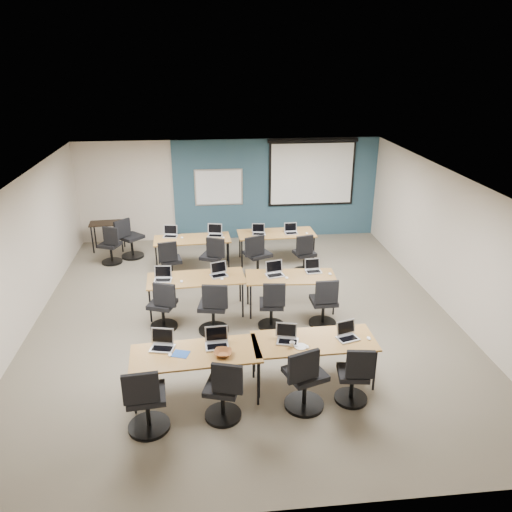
{
  "coord_description": "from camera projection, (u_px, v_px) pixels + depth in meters",
  "views": [
    {
      "loc": [
        -0.68,
        -8.56,
        4.78
      ],
      "look_at": [
        0.27,
        0.4,
        1.09
      ],
      "focal_mm": 35.0,
      "sensor_mm": 36.0,
      "label": 1
    }
  ],
  "objects": [
    {
      "name": "task_chair_8",
      "position": [
        170.0,
        264.0,
        11.09
      ],
      "size": [
        0.5,
        0.5,
        0.99
      ],
      "rotation": [
        0.0,
        0.0,
        0.2
      ],
      "color": "black",
      "rests_on": "floor"
    },
    {
      "name": "training_table_mid_right",
      "position": [
        290.0,
        278.0,
        9.75
      ],
      "size": [
        1.75,
        0.73,
        0.73
      ],
      "rotation": [
        0.0,
        0.0,
        -0.06
      ],
      "color": "olive",
      "rests_on": "floor"
    },
    {
      "name": "mouse_1",
      "position": [
        229.0,
        350.0,
        7.29
      ],
      "size": [
        0.09,
        0.11,
        0.03
      ],
      "primitive_type": "ellipsoid",
      "rotation": [
        0.0,
        0.0,
        0.34
      ],
      "color": "white",
      "rests_on": "training_table_front_left"
    },
    {
      "name": "mouse_8",
      "position": [
        182.0,
        238.0,
        11.71
      ],
      "size": [
        0.07,
        0.11,
        0.04
      ],
      "primitive_type": "ellipsoid",
      "rotation": [
        0.0,
        0.0,
        0.13
      ],
      "color": "white",
      "rests_on": "training_table_back_left"
    },
    {
      "name": "mouse_2",
      "position": [
        307.0,
        347.0,
        7.37
      ],
      "size": [
        0.08,
        0.1,
        0.03
      ],
      "primitive_type": "ellipsoid",
      "rotation": [
        0.0,
        0.0,
        -0.3
      ],
      "color": "white",
      "rests_on": "training_table_front_right"
    },
    {
      "name": "utility_table",
      "position": [
        107.0,
        226.0,
        12.76
      ],
      "size": [
        0.85,
        0.47,
        0.75
      ],
      "rotation": [
        0.0,
        0.0,
        0.07
      ],
      "color": "black",
      "rests_on": "floor"
    },
    {
      "name": "task_chair_7",
      "position": [
        324.0,
        306.0,
        9.25
      ],
      "size": [
        0.52,
        0.52,
        1.0
      ],
      "rotation": [
        0.0,
        0.0,
        0.03
      ],
      "color": "black",
      "rests_on": "floor"
    },
    {
      "name": "task_chair_10",
      "position": [
        257.0,
        259.0,
        11.27
      ],
      "size": [
        0.61,
        0.58,
        1.05
      ],
      "rotation": [
        0.0,
        0.0,
        0.4
      ],
      "color": "black",
      "rests_on": "floor"
    },
    {
      "name": "spare_chair_b",
      "position": [
        111.0,
        248.0,
        12.02
      ],
      "size": [
        0.52,
        0.49,
        0.98
      ],
      "rotation": [
        0.0,
        0.0,
        -0.41
      ],
      "color": "black",
      "rests_on": "floor"
    },
    {
      "name": "training_table_front_right",
      "position": [
        314.0,
        343.0,
        7.58
      ],
      "size": [
        1.87,
        0.78,
        0.73
      ],
      "rotation": [
        0.0,
        0.0,
        0.01
      ],
      "color": "brown",
      "rests_on": "floor"
    },
    {
      "name": "training_table_back_right",
      "position": [
        276.0,
        235.0,
        12.07
      ],
      "size": [
        1.85,
        0.77,
        0.73
      ],
      "rotation": [
        0.0,
        0.0,
        0.03
      ],
      "color": "#9E6644",
      "rests_on": "floor"
    },
    {
      "name": "laptop_2",
      "position": [
        287.0,
        337.0,
        7.54
      ],
      "size": [
        0.32,
        0.27,
        0.25
      ],
      "rotation": [
        0.0,
        0.0,
        -0.25
      ],
      "color": "#A9A9AF",
      "rests_on": "training_table_front_right"
    },
    {
      "name": "mouse_3",
      "position": [
        369.0,
        338.0,
        7.59
      ],
      "size": [
        0.07,
        0.1,
        0.03
      ],
      "primitive_type": "ellipsoid",
      "rotation": [
        0.0,
        0.0,
        0.07
      ],
      "color": "white",
      "rests_on": "training_table_front_right"
    },
    {
      "name": "laptop_8",
      "position": [
        170.0,
        234.0,
        11.82
      ],
      "size": [
        0.33,
        0.28,
        0.25
      ],
      "rotation": [
        0.0,
        0.0,
        -0.18
      ],
      "color": "silver",
      "rests_on": "training_table_back_left"
    },
    {
      "name": "task_chair_0",
      "position": [
        146.0,
        404.0,
        6.63
      ],
      "size": [
        0.58,
        0.58,
        1.05
      ],
      "rotation": [
        0.0,
        0.0,
        0.1
      ],
      "color": "black",
      "rests_on": "floor"
    },
    {
      "name": "whiteboard",
      "position": [
        219.0,
        187.0,
        13.25
      ],
      "size": [
        1.28,
        0.03,
        0.98
      ],
      "color": "#B9B9B9",
      "rests_on": "wall_back"
    },
    {
      "name": "training_table_back_left",
      "position": [
        192.0,
        240.0,
        11.71
      ],
      "size": [
        1.78,
        0.74,
        0.73
      ],
      "rotation": [
        0.0,
        0.0,
        0.05
      ],
      "color": "brown",
      "rests_on": "floor"
    },
    {
      "name": "wall_left",
      "position": [
        19.0,
        261.0,
        8.85
      ],
      "size": [
        0.04,
        9.0,
        2.7
      ],
      "primitive_type": "cube",
      "color": "beige",
      "rests_on": "ground"
    },
    {
      "name": "task_chair_3",
      "position": [
        354.0,
        379.0,
        7.2
      ],
      "size": [
        0.49,
        0.49,
        0.97
      ],
      "rotation": [
        0.0,
        0.0,
        -0.14
      ],
      "color": "black",
      "rests_on": "floor"
    },
    {
      "name": "laptop_3",
      "position": [
        347.0,
        334.0,
        7.62
      ],
      "size": [
        0.31,
        0.27,
        0.24
      ],
      "rotation": [
        0.0,
        0.0,
        0.28
      ],
      "color": "#BABBC2",
      "rests_on": "training_table_front_right"
    },
    {
      "name": "laptop_5",
      "position": [
        219.0,
        272.0,
        9.75
      ],
      "size": [
        0.32,
        0.27,
        0.25
      ],
      "rotation": [
        0.0,
        0.0,
        0.31
      ],
      "color": "silver",
      "rests_on": "training_table_mid_left"
    },
    {
      "name": "laptop_1",
      "position": [
        217.0,
        341.0,
        7.42
      ],
      "size": [
        0.35,
        0.29,
        0.26
      ],
      "rotation": [
        0.0,
        0.0,
        0.05
      ],
      "color": "#B0B0B2",
      "rests_on": "training_table_front_left"
    },
    {
      "name": "mouse_5",
      "position": [
        222.0,
        279.0,
        9.59
      ],
      "size": [
        0.08,
        0.11,
        0.03
      ],
      "primitive_type": "ellipsoid",
      "rotation": [
        0.0,
        0.0,
        0.17
      ],
      "color": "white",
      "rests_on": "training_table_mid_left"
    },
    {
      "name": "task_chair_6",
      "position": [
        272.0,
        309.0,
        9.18
      ],
      "size": [
        0.5,
        0.5,
        0.98
      ],
      "rotation": [
        0.0,
        0.0,
        -0.11
      ],
      "color": "black",
      "rests_on": "floor"
    },
    {
      "name": "mouse_4",
      "position": [
        181.0,
        281.0,
        9.48
      ],
      "size": [
        0.07,
        0.1,
        0.03
      ],
      "primitive_type": "ellipsoid",
      "rotation": [
        0.0,
        0.0,
        -0.15
      ],
      "color": "white",
      "rests_on": "training_table_mid_left"
    },
    {
      "name": "laptop_0",
      "position": [
        162.0,
        343.0,
        7.36
      ],
      "size": [
        0.34,
        0.29,
        0.26
      ],
      "rotation": [
        0.0,
        0.0,
        -0.23
      ],
      "color": "#B0B0B6",
      "rests_on": "training_table_front_left"
    },
    {
      "name": "mouse_7",
      "position": [
        330.0,
        274.0,
        9.8
      ],
      "size": [
        0.08,
        0.11,
        0.04
      ],
      "primitive_type": "ellipsoid",
      "rotation": [
        0.0,
        0.0,
        -0.16
      ],
      "color": "white",
      "rests_on": "training_table_mid_right"
    },
    {
      "name": "blue_accent_panel",
      "position": [
        276.0,
        189.0,
        13.47
      ],
      "size": [
        5.5,
        0.04,
        2.7
      ],
      "primitive_type": "cube",
      "color": "#3D5977",
      "rests_on": "wall_back"
    },
    {
      "name": "mouse_0",
      "position": [
        170.0,
        355.0,
        7.18
      ],
      "size": [
        0.06,
        0.09,
        0.03
      ],
      "primitive_type": "ellipsoid",
      "rotation": [
        0.0,
        0.0,
        0.03
      ],
      "color": "white",
      "rests_on": "training_table_front_left"
    },
    {
      "name": "task_chair_1",
      "position": [
        224.0,
        395.0,
        6.86
      ],
      "size": [
        0.53,
        0.52,
        1.0
      ],
      "rotation": [
        0.0,
        0.0,
        -0.29
      ],
      "color": "black",
      "rests_on": "floor"
    },
    {
      "name": "laptop_11",
      "position": [
        291.0,
        231.0,
        12.03
      ],
      "size": [
        0.31,
        0.26,
        0.24
      ],
      "rotation": [
        0.0,
        0.0,
        0.04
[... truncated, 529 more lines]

